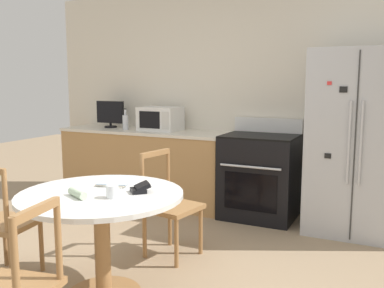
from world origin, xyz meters
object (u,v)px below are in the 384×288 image
object	(u,v)px
refrigerator	(358,143)
microwave	(160,119)
oven_range	(260,176)
dining_chair_far	(170,206)
countertop_tv	(110,113)
dining_chair_left	(3,224)
wallet	(140,188)
candle_glass	(113,192)
counter_bottle	(125,122)

from	to	relation	value
refrigerator	microwave	distance (m)	2.28
oven_range	dining_chair_far	distance (m)	1.41
refrigerator	countertop_tv	size ratio (longest dim) A/B	4.55
dining_chair_left	countertop_tv	bearing A→B (deg)	98.63
dining_chair_left	dining_chair_far	xyz separation A→B (m)	(0.91, 0.95, 0.00)
oven_range	dining_chair_far	size ratio (longest dim) A/B	1.20
wallet	candle_glass	bearing A→B (deg)	-113.80
candle_glass	wallet	size ratio (longest dim) A/B	0.48
oven_range	dining_chair_far	xyz separation A→B (m)	(-0.39, -1.35, -0.03)
counter_bottle	dining_chair_far	size ratio (longest dim) A/B	0.29
microwave	countertop_tv	bearing A→B (deg)	179.14
counter_bottle	dining_chair_far	xyz separation A→B (m)	(1.34, -1.30, -0.56)
dining_chair_left	wallet	distance (m)	1.15
dining_chair_left	wallet	xyz separation A→B (m)	(1.07, 0.24, 0.34)
refrigerator	candle_glass	size ratio (longest dim) A/B	21.44
counter_bottle	dining_chair_far	distance (m)	1.95
candle_glass	countertop_tv	bearing A→B (deg)	126.56
countertop_tv	dining_chair_left	world-z (taller)	countertop_tv
dining_chair_far	wallet	bearing A→B (deg)	22.81
dining_chair_far	countertop_tv	bearing A→B (deg)	-120.59
countertop_tv	candle_glass	distance (m)	2.91
oven_range	countertop_tv	xyz separation A→B (m)	(-2.04, 0.07, 0.62)
refrigerator	wallet	bearing A→B (deg)	-121.07
dining_chair_left	counter_bottle	bearing A→B (deg)	91.98
counter_bottle	oven_range	bearing A→B (deg)	1.76
dining_chair_far	candle_glass	xyz separation A→B (m)	(0.07, -0.91, 0.35)
oven_range	dining_chair_left	size ratio (longest dim) A/B	1.20
oven_range	microwave	distance (m)	1.41
dining_chair_left	dining_chair_far	distance (m)	1.31
counter_bottle	wallet	xyz separation A→B (m)	(1.50, -2.01, -0.22)
microwave	dining_chair_left	xyz separation A→B (m)	(-0.01, -2.35, -0.61)
countertop_tv	wallet	xyz separation A→B (m)	(1.81, -2.13, -0.31)
dining_chair_left	candle_glass	xyz separation A→B (m)	(0.98, 0.04, 0.35)
dining_chair_far	oven_range	bearing A→B (deg)	174.11
refrigerator	oven_range	bearing A→B (deg)	177.85
microwave	candle_glass	size ratio (longest dim) A/B	5.66
counter_bottle	microwave	bearing A→B (deg)	13.67
counter_bottle	candle_glass	distance (m)	2.63
refrigerator	dining_chair_far	xyz separation A→B (m)	(-1.38, -1.31, -0.47)
oven_range	countertop_tv	world-z (taller)	countertop_tv
countertop_tv	oven_range	bearing A→B (deg)	-1.84
dining_chair_left	wallet	size ratio (longest dim) A/B	5.17
dining_chair_left	candle_glass	world-z (taller)	dining_chair_left
countertop_tv	wallet	bearing A→B (deg)	-49.62
dining_chair_far	refrigerator	bearing A→B (deg)	143.63
wallet	oven_range	bearing A→B (deg)	83.76
dining_chair_left	refrigerator	bearing A→B (deg)	35.87
counter_bottle	dining_chair_left	size ratio (longest dim) A/B	0.29
refrigerator	dining_chair_left	xyz separation A→B (m)	(-2.29, -2.26, -0.47)
countertop_tv	counter_bottle	xyz separation A→B (m)	(0.31, -0.12, -0.09)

